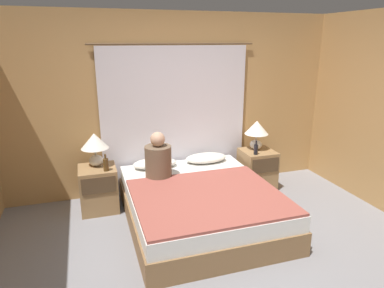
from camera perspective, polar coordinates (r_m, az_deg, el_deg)
ground_plane at (r=3.63m, az=5.82°, el=-18.99°), size 16.00×16.00×0.00m
wall_back at (r=4.89m, az=-2.96°, el=6.62°), size 4.81×0.06×2.50m
curtain_panel at (r=4.87m, az=-2.73°, el=4.08°), size 2.29×0.02×2.09m
bed at (r=4.18m, az=1.29°, el=-10.10°), size 1.69×2.03×0.45m
nightstand_left at (r=4.60m, az=-15.29°, el=-7.19°), size 0.46×0.47×0.58m
nightstand_right at (r=5.17m, az=10.80°, el=-4.15°), size 0.46×0.47×0.58m
lamp_left at (r=4.48m, az=-15.91°, el=-0.01°), size 0.34×0.34×0.43m
lamp_right at (r=5.06m, az=10.71°, el=2.28°), size 0.34×0.34×0.43m
pillow_left at (r=4.70m, az=-6.20°, el=-3.23°), size 0.60×0.33×0.12m
pillow_right at (r=4.89m, az=2.34°, el=-2.33°), size 0.60×0.33×0.12m
blanket_on_bed at (r=3.84m, az=2.70°, el=-8.70°), size 1.63×1.41×0.03m
person_left_in_bed at (r=4.30m, az=-5.65°, el=-2.58°), size 0.33×0.33×0.60m
beer_bottle_on_left_stand at (r=4.34m, az=-14.16°, el=-3.31°), size 0.07×0.07×0.22m
beer_bottle_on_right_stand at (r=4.88m, az=10.60°, el=-0.85°), size 0.06×0.06×0.20m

